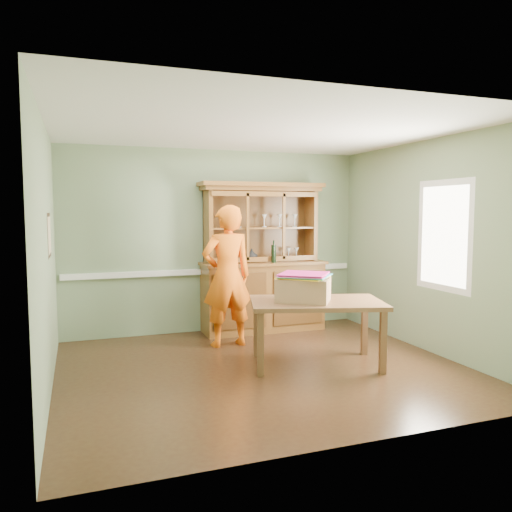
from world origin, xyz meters
name	(u,v)px	position (x,y,z in m)	size (l,w,h in m)	color
floor	(263,368)	(0.00, 0.00, 0.00)	(4.50, 4.50, 0.00)	#3F2814
ceiling	(263,129)	(0.00, 0.00, 2.70)	(4.50, 4.50, 0.00)	white
wall_back	(216,241)	(0.00, 2.00, 1.35)	(4.50, 4.50, 0.00)	gray
wall_left	(47,257)	(-2.25, 0.00, 1.35)	(4.00, 4.00, 0.00)	gray
wall_right	(428,246)	(2.25, 0.00, 1.35)	(4.00, 4.00, 0.00)	gray
wall_front	(357,271)	(0.00, -2.00, 1.35)	(4.50, 4.50, 0.00)	gray
chair_rail	(217,271)	(0.00, 1.98, 0.90)	(4.41, 0.05, 0.08)	white
framed_map	(50,235)	(-2.23, 0.30, 1.55)	(0.03, 0.60, 0.46)	#312113
window_panel	(443,236)	(2.23, -0.30, 1.50)	(0.03, 0.96, 1.36)	white
china_hutch	(262,279)	(0.64, 1.75, 0.78)	(1.89, 0.62, 2.22)	brown
dining_table	(316,308)	(0.64, -0.08, 0.67)	(1.71, 1.30, 0.76)	brown
cardboard_box	(303,290)	(0.47, -0.06, 0.90)	(0.58, 0.47, 0.27)	#95704C
kite_stack	(305,275)	(0.50, -0.05, 1.06)	(0.73, 0.73, 0.05)	yellow
person	(227,276)	(-0.11, 1.08, 0.94)	(0.68, 0.45, 1.88)	orange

